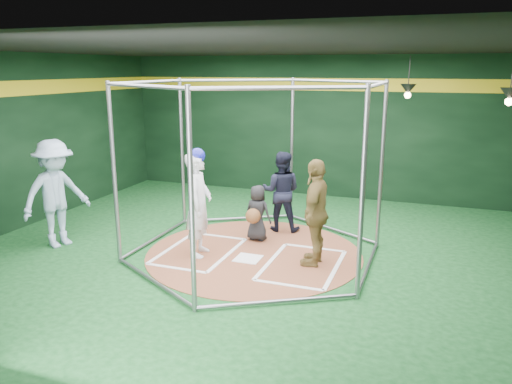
% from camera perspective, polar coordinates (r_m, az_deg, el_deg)
% --- Properties ---
extents(room_shell, '(10.10, 9.10, 3.53)m').
position_cam_1_polar(room_shell, '(8.43, -0.22, 4.18)').
color(room_shell, '#0D3A15').
rests_on(room_shell, ground).
extents(clay_disc, '(3.80, 3.80, 0.01)m').
position_cam_1_polar(clay_disc, '(8.89, -0.22, -7.01)').
color(clay_disc, brown).
rests_on(clay_disc, ground).
extents(home_plate, '(0.43, 0.43, 0.01)m').
position_cam_1_polar(home_plate, '(8.62, -0.92, -7.60)').
color(home_plate, white).
rests_on(home_plate, clay_disc).
extents(batter_box_left, '(1.17, 1.77, 0.01)m').
position_cam_1_polar(batter_box_left, '(9.03, -6.48, -6.69)').
color(batter_box_left, white).
rests_on(batter_box_left, clay_disc).
extents(batter_box_right, '(1.17, 1.77, 0.01)m').
position_cam_1_polar(batter_box_right, '(8.40, 5.33, -8.28)').
color(batter_box_right, white).
rests_on(batter_box_right, clay_disc).
extents(batting_cage, '(4.05, 4.67, 3.00)m').
position_cam_1_polar(batting_cage, '(8.47, -0.23, 2.47)').
color(batting_cage, gray).
rests_on(batting_cage, ground).
extents(pendant_lamp_near, '(0.34, 0.34, 0.90)m').
position_cam_1_polar(pendant_lamp_near, '(11.41, 16.98, 11.14)').
color(pendant_lamp_near, black).
rests_on(pendant_lamp_near, room_shell).
extents(pendant_lamp_far, '(0.34, 0.34, 0.90)m').
position_cam_1_polar(pendant_lamp_far, '(9.85, 27.02, 9.88)').
color(pendant_lamp_far, black).
rests_on(pendant_lamp_far, room_shell).
extents(batter_figure, '(0.55, 0.73, 1.88)m').
position_cam_1_polar(batter_figure, '(8.59, -6.56, -1.25)').
color(batter_figure, silver).
rests_on(batter_figure, clay_disc).
extents(visitor_leopard, '(0.44, 1.04, 1.77)m').
position_cam_1_polar(visitor_leopard, '(8.21, 6.86, -2.32)').
color(visitor_leopard, '#A38746').
rests_on(visitor_leopard, clay_disc).
extents(catcher_figure, '(0.56, 0.59, 1.06)m').
position_cam_1_polar(catcher_figure, '(9.36, 0.13, -2.43)').
color(catcher_figure, black).
rests_on(catcher_figure, clay_disc).
extents(umpire, '(0.85, 0.70, 1.60)m').
position_cam_1_polar(umpire, '(9.91, 2.91, 0.08)').
color(umpire, black).
rests_on(umpire, clay_disc).
extents(bystander_blue, '(1.12, 1.44, 1.97)m').
position_cam_1_polar(bystander_blue, '(9.70, -21.92, -0.19)').
color(bystander_blue, '#95ADC6').
rests_on(bystander_blue, ground).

